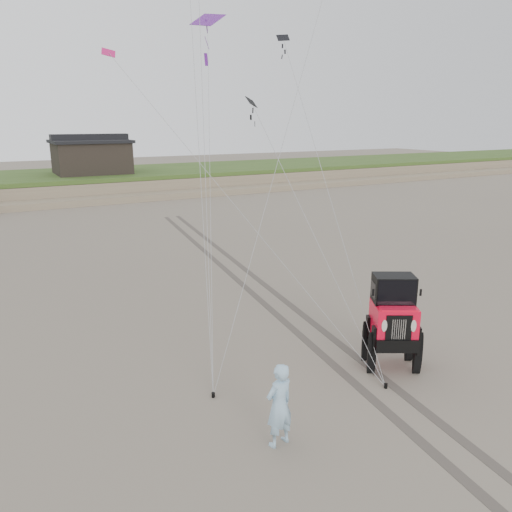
{
  "coord_description": "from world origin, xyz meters",
  "views": [
    {
      "loc": [
        -6.88,
        -8.37,
        6.12
      ],
      "look_at": [
        -0.55,
        3.0,
        2.6
      ],
      "focal_mm": 35.0,
      "sensor_mm": 36.0,
      "label": 1
    }
  ],
  "objects": [
    {
      "name": "stake_main",
      "position": [
        -2.78,
        1.01,
        0.06
      ],
      "size": [
        0.08,
        0.08,
        0.12
      ],
      "primitive_type": "cylinder",
      "color": "black",
      "rests_on": "ground"
    },
    {
      "name": "man",
      "position": [
        -2.37,
        -1.17,
        0.86
      ],
      "size": [
        0.69,
        0.52,
        1.72
      ],
      "primitive_type": "imported",
      "rotation": [
        0.0,
        0.0,
        3.32
      ],
      "color": "#93C5E4",
      "rests_on": "ground"
    },
    {
      "name": "cabin",
      "position": [
        2.0,
        37.0,
        3.24
      ],
      "size": [
        6.4,
        5.4,
        3.35
      ],
      "color": "black",
      "rests_on": "dune_ridge"
    },
    {
      "name": "ground",
      "position": [
        0.0,
        0.0,
        0.0
      ],
      "size": [
        160.0,
        160.0,
        0.0
      ],
      "primitive_type": "plane",
      "color": "#6B6054",
      "rests_on": "ground"
    },
    {
      "name": "dune_ridge",
      "position": [
        0.0,
        37.5,
        0.82
      ],
      "size": [
        160.0,
        14.25,
        1.73
      ],
      "color": "#7A6B54",
      "rests_on": "ground"
    },
    {
      "name": "tire_tracks",
      "position": [
        2.0,
        8.0,
        0.0
      ],
      "size": [
        5.22,
        29.74,
        0.01
      ],
      "color": "#4C443D",
      "rests_on": "ground"
    },
    {
      "name": "stake_aux",
      "position": [
        0.96,
        -0.61,
        0.06
      ],
      "size": [
        0.08,
        0.08,
        0.12
      ],
      "primitive_type": "cylinder",
      "color": "black",
      "rests_on": "ground"
    },
    {
      "name": "jeep",
      "position": [
        1.8,
        0.14,
        0.97
      ],
      "size": [
        4.51,
        5.63,
        1.94
      ],
      "primitive_type": null,
      "rotation": [
        0.0,
        0.0,
        -0.51
      ],
      "color": "#FB0A2A",
      "rests_on": "ground"
    }
  ]
}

